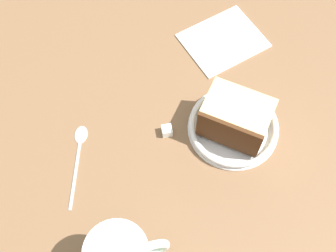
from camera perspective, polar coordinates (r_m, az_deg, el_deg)
The scene contains 6 objects.
ground_plane at distance 67.20cm, azimuth -0.90°, elevation -4.75°, with size 116.22×116.22×2.96cm, color brown.
small_plate at distance 67.95cm, azimuth 8.40°, elevation -0.12°, with size 13.87×13.87×1.65cm.
cake_slice at distance 64.99cm, azimuth 8.69°, elevation 1.01°, with size 8.91×10.86×6.61cm.
teaspoon at distance 67.53cm, azimuth -11.44°, elevation -2.76°, with size 11.66×8.74×0.80cm.
folded_napkin at distance 77.63cm, azimuth 7.13°, elevation 10.93°, with size 12.91×10.53×0.60cm, color white.
sugar_cube at distance 66.99cm, azimuth -0.14°, elevation -0.60°, with size 1.52×1.52×1.52cm, color white.
Camera 1 is at (20.20, 16.87, 60.35)cm, focal length 47.36 mm.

